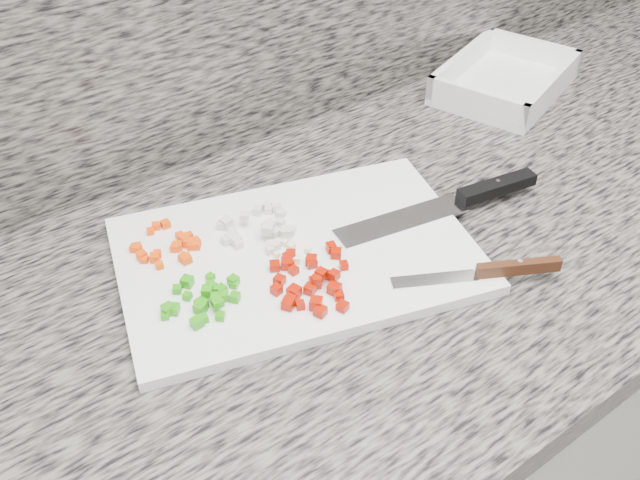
{
  "coord_description": "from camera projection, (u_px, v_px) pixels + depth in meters",
  "views": [
    {
      "loc": [
        -0.42,
        0.93,
        1.47
      ],
      "look_at": [
        -0.04,
        1.45,
        0.93
      ],
      "focal_mm": 40.0,
      "sensor_mm": 36.0,
      "label": 1
    }
  ],
  "objects": [
    {
      "name": "countertop",
      "position": [
        352.0,
        266.0,
        0.88
      ],
      "size": [
        3.96,
        0.64,
        0.04
      ],
      "primitive_type": "cube",
      "color": "#68645C",
      "rests_on": "cabinet"
    },
    {
      "name": "cutting_board",
      "position": [
        297.0,
        255.0,
        0.86
      ],
      "size": [
        0.48,
        0.39,
        0.01
      ],
      "primitive_type": "cube",
      "rotation": [
        0.0,
        0.0,
        -0.29
      ],
      "color": "white",
      "rests_on": "countertop"
    },
    {
      "name": "chef_knife",
      "position": [
        465.0,
        198.0,
        0.93
      ],
      "size": [
        0.29,
        0.08,
        0.02
      ],
      "rotation": [
        0.0,
        0.0,
        -0.18
      ],
      "color": "white",
      "rests_on": "cutting_board"
    },
    {
      "name": "green_pepper_pile",
      "position": [
        204.0,
        298.0,
        0.78
      ],
      "size": [
        0.1,
        0.08,
        0.02
      ],
      "color": "#289B0E",
      "rests_on": "cutting_board"
    },
    {
      "name": "garlic_pile",
      "position": [
        290.0,
        250.0,
        0.85
      ],
      "size": [
        0.05,
        0.05,
        0.01
      ],
      "color": "#F6F1BE",
      "rests_on": "cutting_board"
    },
    {
      "name": "cabinet",
      "position": [
        344.0,
        470.0,
        1.17
      ],
      "size": [
        3.92,
        0.62,
        0.86
      ],
      "primitive_type": "cube",
      "color": "silver",
      "rests_on": "ground"
    },
    {
      "name": "tray",
      "position": [
        505.0,
        82.0,
        1.18
      ],
      "size": [
        0.28,
        0.24,
        0.05
      ],
      "rotation": [
        0.0,
        0.0,
        0.33
      ],
      "color": "white",
      "rests_on": "countertop"
    },
    {
      "name": "carrot_pile",
      "position": [
        170.0,
        246.0,
        0.85
      ],
      "size": [
        0.08,
        0.09,
        0.01
      ],
      "color": "#FF4605",
      "rests_on": "cutting_board"
    },
    {
      "name": "red_pepper_pile",
      "position": [
        308.0,
        279.0,
        0.81
      ],
      "size": [
        0.11,
        0.12,
        0.02
      ],
      "color": "#A71302",
      "rests_on": "cutting_board"
    },
    {
      "name": "onion_pile",
      "position": [
        258.0,
        228.0,
        0.88
      ],
      "size": [
        0.1,
        0.09,
        0.02
      ],
      "color": "silver",
      "rests_on": "cutting_board"
    },
    {
      "name": "paring_knife",
      "position": [
        497.0,
        270.0,
        0.82
      ],
      "size": [
        0.18,
        0.11,
        0.02
      ],
      "rotation": [
        0.0,
        0.0,
        -0.49
      ],
      "color": "white",
      "rests_on": "cutting_board"
    }
  ]
}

